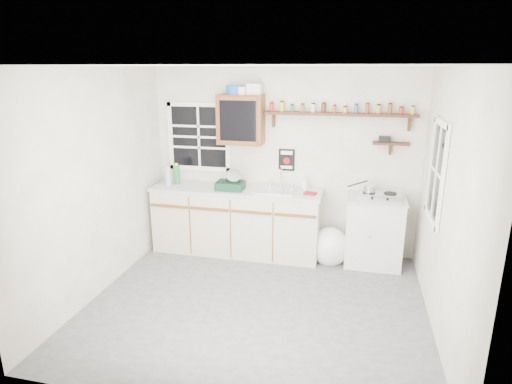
% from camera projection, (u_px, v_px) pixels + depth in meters
% --- Properties ---
extents(room, '(3.64, 3.24, 2.54)m').
position_uv_depth(room, '(257.00, 194.00, 4.34)').
color(room, '#49494B').
rests_on(room, ground).
extents(main_cabinet, '(2.31, 0.63, 0.92)m').
position_uv_depth(main_cabinet, '(237.00, 220.00, 5.90)').
color(main_cabinet, '#BFB59E').
rests_on(main_cabinet, floor).
extents(right_cabinet, '(0.73, 0.57, 0.91)m').
position_uv_depth(right_cabinet, '(374.00, 231.00, 5.53)').
color(right_cabinet, beige).
rests_on(right_cabinet, floor).
extents(sink, '(0.52, 0.44, 0.29)m').
position_uv_depth(sink, '(275.00, 190.00, 5.66)').
color(sink, silver).
rests_on(sink, main_cabinet).
extents(upper_cabinet, '(0.60, 0.32, 0.65)m').
position_uv_depth(upper_cabinet, '(241.00, 120.00, 5.65)').
color(upper_cabinet, '#5F3017').
rests_on(upper_cabinet, wall_back).
extents(upper_cabinet_clutter, '(0.47, 0.24, 0.14)m').
position_uv_depth(upper_cabinet_clutter, '(242.00, 90.00, 5.54)').
color(upper_cabinet_clutter, '#1A4EAE').
rests_on(upper_cabinet_clutter, upper_cabinet).
extents(spice_shelf, '(1.91, 0.18, 0.34)m').
position_uv_depth(spice_shelf, '(339.00, 113.00, 5.40)').
color(spice_shelf, black).
rests_on(spice_shelf, wall_back).
extents(secondary_shelf, '(0.45, 0.16, 0.24)m').
position_uv_depth(secondary_shelf, '(389.00, 143.00, 5.38)').
color(secondary_shelf, black).
rests_on(secondary_shelf, wall_back).
extents(warning_sign, '(0.22, 0.02, 0.30)m').
position_uv_depth(warning_sign, '(287.00, 160.00, 5.80)').
color(warning_sign, black).
rests_on(warning_sign, wall_back).
extents(window_back, '(0.93, 0.03, 0.98)m').
position_uv_depth(window_back, '(199.00, 137.00, 6.00)').
color(window_back, black).
rests_on(window_back, wall_back).
extents(window_right, '(0.03, 0.78, 1.08)m').
position_uv_depth(window_right, '(437.00, 172.00, 4.41)').
color(window_right, black).
rests_on(window_right, wall_back).
extents(water_bottles, '(0.18, 0.16, 0.29)m').
position_uv_depth(water_bottles, '(173.00, 175.00, 5.94)').
color(water_bottles, '#A1B1BC').
rests_on(water_bottles, main_cabinet).
extents(dish_rack, '(0.37, 0.28, 0.27)m').
position_uv_depth(dish_rack, '(231.00, 183.00, 5.68)').
color(dish_rack, '#10321D').
rests_on(dish_rack, main_cabinet).
extents(soap_bottle, '(0.10, 0.10, 0.17)m').
position_uv_depth(soap_bottle, '(305.00, 183.00, 5.72)').
color(soap_bottle, white).
rests_on(soap_bottle, main_cabinet).
extents(rag, '(0.17, 0.15, 0.02)m').
position_uv_depth(rag, '(310.00, 193.00, 5.49)').
color(rag, maroon).
rests_on(rag, main_cabinet).
extents(hotplate, '(0.53, 0.30, 0.07)m').
position_uv_depth(hotplate, '(379.00, 195.00, 5.36)').
color(hotplate, silver).
rests_on(hotplate, right_cabinet).
extents(saucepan, '(0.35, 0.24, 0.16)m').
position_uv_depth(saucepan, '(369.00, 189.00, 5.37)').
color(saucepan, silver).
rests_on(saucepan, hotplate).
extents(trash_bag, '(0.46, 0.41, 0.52)m').
position_uv_depth(trash_bag, '(330.00, 246.00, 5.62)').
color(trash_bag, silver).
rests_on(trash_bag, floor).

